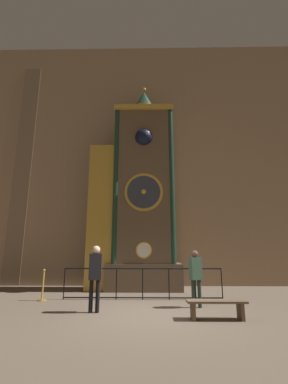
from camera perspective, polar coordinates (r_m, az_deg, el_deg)
name	(u,v)px	position (r m, az deg, el deg)	size (l,w,h in m)	color
ground_plane	(150,316)	(7.27, 1.45, -25.75)	(28.00, 28.00, 0.00)	brown
cathedral_back_wall	(147,155)	(13.71, 0.72, 8.14)	(24.00, 0.32, 13.08)	#997A5B
clock_tower	(136,196)	(11.73, -1.81, -0.89)	(4.03, 1.84, 9.65)	brown
railing_fence	(143,282)	(9.31, -0.31, -19.28)	(5.44, 0.05, 1.03)	black
visitor_near	(95,271)	(7.53, -10.77, -16.88)	(0.36, 0.26, 1.75)	black
visitor_far	(196,273)	(8.17, 11.39, -17.15)	(0.39, 0.32, 1.62)	#213427
stanchion_post	(43,290)	(9.77, -21.61, -19.64)	(0.28, 0.28, 1.01)	#B28E33
visitor_bench	(216,305)	(7.03, 15.79, -23.10)	(1.44, 0.40, 0.44)	brown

